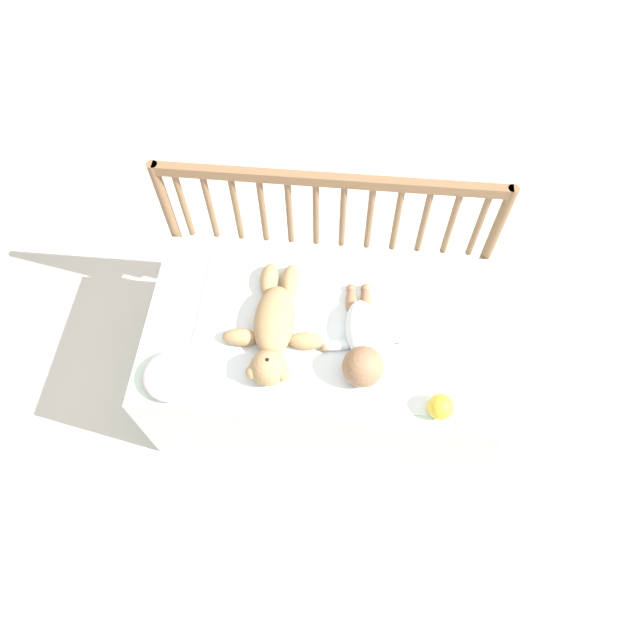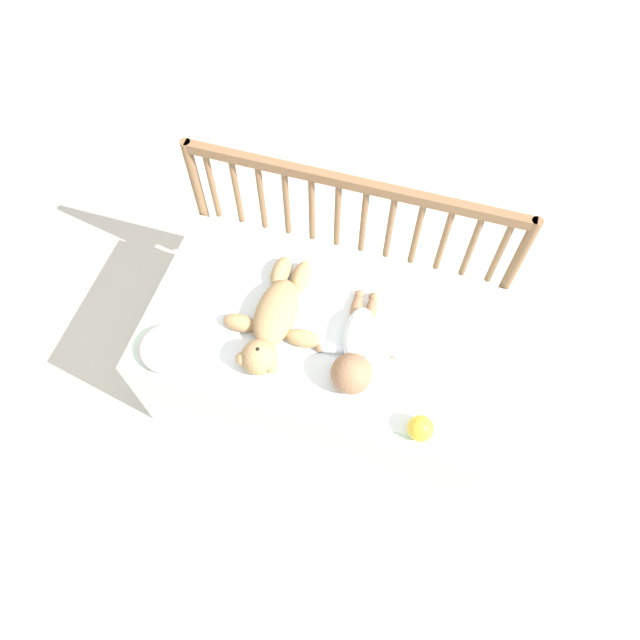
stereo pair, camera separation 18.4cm
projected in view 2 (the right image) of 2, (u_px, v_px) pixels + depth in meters
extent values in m
plane|color=silver|center=(320.00, 385.00, 2.31)|extent=(12.00, 12.00, 0.00)
cube|color=silver|center=(320.00, 359.00, 2.10)|extent=(1.17, 0.66, 0.48)
cylinder|color=brown|center=(207.00, 223.00, 2.20)|extent=(0.04, 0.04, 0.82)
cylinder|color=brown|center=(500.00, 294.00, 2.04)|extent=(0.04, 0.04, 0.82)
cube|color=brown|center=(353.00, 183.00, 1.78)|extent=(1.13, 0.03, 0.04)
cylinder|color=brown|center=(212.00, 186.00, 2.00)|extent=(0.02, 0.02, 0.31)
cylinder|color=brown|center=(237.00, 192.00, 1.99)|extent=(0.02, 0.02, 0.31)
cylinder|color=brown|center=(262.00, 198.00, 1.97)|extent=(0.02, 0.02, 0.31)
cylinder|color=brown|center=(287.00, 204.00, 1.96)|extent=(0.02, 0.02, 0.31)
cylinder|color=brown|center=(312.00, 210.00, 1.95)|extent=(0.02, 0.02, 0.31)
cylinder|color=brown|center=(338.00, 216.00, 1.94)|extent=(0.02, 0.02, 0.31)
cylinder|color=brown|center=(364.00, 222.00, 1.92)|extent=(0.02, 0.02, 0.31)
cylinder|color=brown|center=(390.00, 228.00, 1.91)|extent=(0.02, 0.02, 0.31)
cylinder|color=brown|center=(417.00, 234.00, 1.90)|extent=(0.02, 0.02, 0.31)
cylinder|color=brown|center=(444.00, 240.00, 1.88)|extent=(0.02, 0.02, 0.31)
cylinder|color=brown|center=(471.00, 247.00, 1.87)|extent=(0.02, 0.02, 0.31)
cylinder|color=brown|center=(499.00, 253.00, 1.86)|extent=(0.02, 0.02, 0.31)
cube|color=white|center=(314.00, 329.00, 1.89)|extent=(0.79, 0.53, 0.01)
ellipsoid|color=tan|center=(276.00, 313.00, 1.87)|extent=(0.14, 0.26, 0.10)
sphere|color=tan|center=(259.00, 357.00, 1.78)|extent=(0.12, 0.12, 0.12)
sphere|color=beige|center=(258.00, 353.00, 1.75)|extent=(0.05, 0.05, 0.05)
sphere|color=black|center=(258.00, 350.00, 1.73)|extent=(0.02, 0.02, 0.02)
sphere|color=tan|center=(271.00, 366.00, 1.76)|extent=(0.05, 0.05, 0.05)
sphere|color=tan|center=(243.00, 359.00, 1.77)|extent=(0.05, 0.05, 0.05)
ellipsoid|color=tan|center=(303.00, 338.00, 1.84)|extent=(0.12, 0.06, 0.06)
ellipsoid|color=tan|center=(240.00, 323.00, 1.87)|extent=(0.12, 0.06, 0.06)
ellipsoid|color=tan|center=(301.00, 277.00, 1.96)|extent=(0.07, 0.13, 0.06)
ellipsoid|color=tan|center=(281.00, 272.00, 1.97)|extent=(0.07, 0.13, 0.06)
ellipsoid|color=white|center=(359.00, 335.00, 1.83)|extent=(0.12, 0.21, 0.09)
sphere|color=#936B4C|center=(351.00, 374.00, 1.74)|extent=(0.13, 0.13, 0.13)
ellipsoid|color=white|center=(381.00, 362.00, 1.75)|extent=(0.12, 0.05, 0.04)
ellipsoid|color=white|center=(330.00, 348.00, 1.84)|extent=(0.12, 0.05, 0.04)
sphere|color=#936B4C|center=(392.00, 361.00, 1.82)|extent=(0.03, 0.03, 0.03)
sphere|color=#936B4C|center=(320.00, 348.00, 1.84)|extent=(0.03, 0.03, 0.03)
ellipsoid|color=#936B4C|center=(371.00, 311.00, 1.90)|extent=(0.05, 0.12, 0.04)
ellipsoid|color=#936B4C|center=(357.00, 308.00, 1.91)|extent=(0.05, 0.12, 0.04)
sphere|color=#936B4C|center=(374.00, 297.00, 1.93)|extent=(0.03, 0.03, 0.03)
sphere|color=#936B4C|center=(359.00, 295.00, 1.94)|extent=(0.03, 0.03, 0.03)
ellipsoid|color=silver|center=(170.00, 348.00, 1.82)|extent=(0.20, 0.18, 0.06)
sphere|color=yellow|center=(421.00, 428.00, 1.68)|extent=(0.08, 0.08, 0.08)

